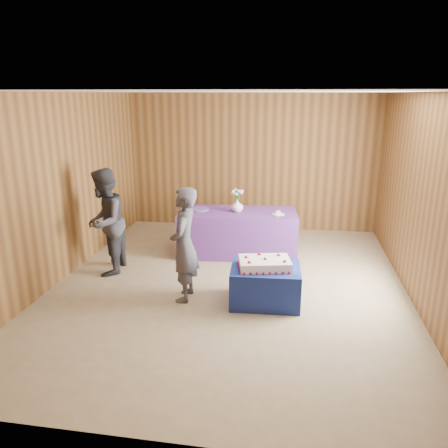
% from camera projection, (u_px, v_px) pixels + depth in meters
% --- Properties ---
extents(ground, '(6.00, 6.00, 0.00)m').
position_uv_depth(ground, '(229.00, 286.00, 6.32)').
color(ground, '#9C896B').
rests_on(ground, ground).
extents(room_shell, '(5.04, 6.04, 2.72)m').
position_uv_depth(room_shell, '(229.00, 162.00, 5.80)').
color(room_shell, brown).
rests_on(room_shell, ground).
extents(cake_table, '(0.94, 0.75, 0.50)m').
position_uv_depth(cake_table, '(265.00, 285.00, 5.77)').
color(cake_table, navy).
rests_on(cake_table, ground).
extents(serving_table, '(2.07, 1.07, 0.75)m').
position_uv_depth(serving_table, '(237.00, 232.00, 7.54)').
color(serving_table, '#693695').
rests_on(serving_table, ground).
extents(sheet_cake, '(0.76, 0.60, 0.16)m').
position_uv_depth(sheet_cake, '(265.00, 263.00, 5.67)').
color(sheet_cake, white).
rests_on(sheet_cake, cake_table).
extents(vase, '(0.22, 0.22, 0.21)m').
position_uv_depth(vase, '(237.00, 206.00, 7.39)').
color(vase, white).
rests_on(vase, serving_table).
extents(flower_spray, '(0.21, 0.21, 0.16)m').
position_uv_depth(flower_spray, '(237.00, 192.00, 7.32)').
color(flower_spray, '#28662B').
rests_on(flower_spray, vase).
extents(platter, '(0.44, 0.44, 0.02)m').
position_uv_depth(platter, '(199.00, 209.00, 7.54)').
color(platter, '#6851A2').
rests_on(platter, serving_table).
extents(plate, '(0.25, 0.25, 0.01)m').
position_uv_depth(plate, '(278.00, 214.00, 7.24)').
color(plate, silver).
rests_on(plate, serving_table).
extents(cake_slice, '(0.07, 0.06, 0.07)m').
position_uv_depth(cake_slice, '(278.00, 212.00, 7.23)').
color(cake_slice, white).
rests_on(cake_slice, plate).
extents(knife, '(0.26, 0.02, 0.00)m').
position_uv_depth(knife, '(280.00, 217.00, 7.06)').
color(knife, silver).
rests_on(knife, serving_table).
extents(guest_left, '(0.39, 0.58, 1.54)m').
position_uv_depth(guest_left, '(184.00, 245.00, 5.73)').
color(guest_left, '#3D3D48').
rests_on(guest_left, ground).
extents(guest_right, '(0.69, 0.85, 1.63)m').
position_uv_depth(guest_right, '(105.00, 222.00, 6.59)').
color(guest_right, '#31323B').
rests_on(guest_right, ground).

